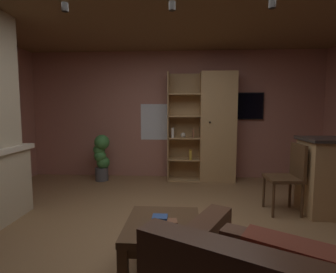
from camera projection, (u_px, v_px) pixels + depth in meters
floor at (166, 240)px, 2.77m from camera, size 5.81×5.26×0.02m
wall_back at (175, 115)px, 5.28m from camera, size 5.93×0.06×2.52m
window_pane_back at (156, 122)px, 5.28m from camera, size 0.61×0.01×0.72m
bookshelf_cabinet at (213, 128)px, 4.99m from camera, size 1.28×0.41×2.07m
coffee_table at (163, 233)px, 2.09m from camera, size 0.59×0.68×0.47m
table_book_0 at (170, 222)px, 2.06m from camera, size 0.12×0.11×0.02m
table_book_1 at (160, 217)px, 2.09m from camera, size 0.12×0.10×0.02m
dining_chair at (289, 173)px, 3.44m from camera, size 0.43×0.43×0.92m
potted_floor_plant at (101, 156)px, 5.00m from camera, size 0.32×0.32×0.89m
wall_mounted_tv at (239, 106)px, 5.13m from camera, size 0.93×0.06×0.52m
track_light_spot_1 at (65, 7)px, 2.78m from camera, size 0.07×0.07×0.09m
track_light_spot_2 at (172, 6)px, 2.75m from camera, size 0.07×0.07×0.09m
track_light_spot_3 at (272, 4)px, 2.69m from camera, size 0.07×0.07×0.09m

